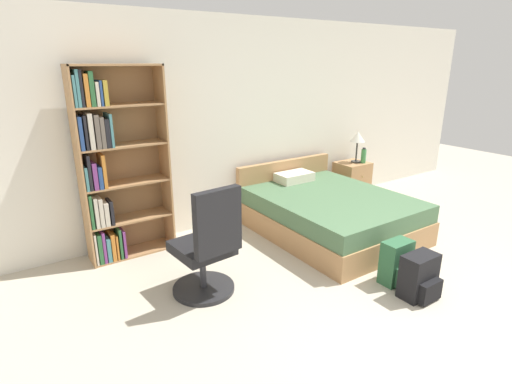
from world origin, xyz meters
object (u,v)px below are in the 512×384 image
backpack_green (397,263)px  table_lamp (358,138)px  nightstand (351,181)px  water_bottle (364,156)px  bookshelf (112,166)px  bed (327,212)px  backpack_black (420,277)px  office_chair (208,250)px

backpack_green → table_lamp: bearing=52.3°
nightstand → backpack_green: bearing=-126.6°
water_bottle → table_lamp: bearing=122.8°
table_lamp → backpack_green: table_lamp is taller
bookshelf → bed: bearing=-18.0°
backpack_black → table_lamp: bearing=55.3°
bed → office_chair: 1.99m
nightstand → table_lamp: bearing=-10.4°
bookshelf → nightstand: 3.63m
bed → backpack_green: size_ratio=4.51×
bed → backpack_green: bed is taller
water_bottle → bed: bearing=-154.9°
bed → backpack_black: size_ratio=4.71×
office_chair → nightstand: size_ratio=1.82×
water_bottle → backpack_green: water_bottle is taller
bookshelf → water_bottle: bookshelf is taller
nightstand → table_lamp: 0.67m
table_lamp → backpack_green: (-1.54, -2.00, -0.75)m
office_chair → table_lamp: 3.40m
nightstand → backpack_green: 2.50m
bed → bookshelf: bearing=162.0°
water_bottle → backpack_black: 2.77m
table_lamp → nightstand: bearing=169.6°
table_lamp → backpack_black: table_lamp is taller
bookshelf → table_lamp: 3.60m
bookshelf → nightstand: bookshelf is taller
bed → nightstand: 1.38m
nightstand → water_bottle: water_bottle is taller
office_chair → backpack_black: (1.58, -1.10, -0.26)m
backpack_black → bed: bearing=77.9°
bookshelf → backpack_black: size_ratio=4.91×
office_chair → table_lamp: (3.15, 1.18, 0.50)m
office_chair → water_bottle: (3.21, 1.08, 0.24)m
table_lamp → office_chair: bearing=-159.5°
office_chair → bed: bearing=14.0°
bed → nightstand: (1.18, 0.71, 0.04)m
bookshelf → bed: size_ratio=1.04×
office_chair → table_lamp: bearing=20.5°
backpack_black → bookshelf: bearing=130.9°
bookshelf → office_chair: bearing=-70.2°
bookshelf → table_lamp: (3.60, -0.07, -0.07)m
backpack_green → water_bottle: bearing=50.0°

